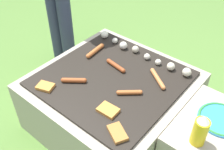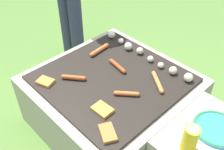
{
  "view_description": "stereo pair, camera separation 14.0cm",
  "coord_description": "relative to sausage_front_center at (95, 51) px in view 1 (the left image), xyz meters",
  "views": [
    {
      "loc": [
        0.82,
        -0.98,
        1.49
      ],
      "look_at": [
        0.0,
        0.0,
        0.44
      ],
      "focal_mm": 42.0,
      "sensor_mm": 36.0,
      "label": 1
    },
    {
      "loc": [
        0.92,
        -0.89,
        1.49
      ],
      "look_at": [
        0.0,
        0.0,
        0.44
      ],
      "focal_mm": 42.0,
      "sensor_mm": 36.0,
      "label": 2
    }
  ],
  "objects": [
    {
      "name": "grill",
      "position": [
        0.27,
        -0.14,
        -0.23
      ],
      "size": [
        0.93,
        0.93,
        0.42
      ],
      "color": "#A89E8C",
      "rests_on": "ground_plane"
    },
    {
      "name": "sausage_mid_left",
      "position": [
        0.22,
        -0.04,
        -0.0
      ],
      "size": [
        0.17,
        0.05,
        0.03
      ],
      "color": "#93421E",
      "rests_on": "grill"
    },
    {
      "name": "ground_plane",
      "position": [
        0.27,
        -0.14,
        -0.43
      ],
      "size": [
        14.0,
        14.0,
        0.0
      ],
      "primitive_type": "plane",
      "color": "#567F38"
    },
    {
      "name": "bread_slice_center",
      "position": [
        0.44,
        -0.37,
        -0.01
      ],
      "size": [
        0.11,
        0.09,
        0.02
      ],
      "color": "#D18438",
      "rests_on": "grill"
    },
    {
      "name": "sausage_front_right",
      "position": [
        0.51,
        0.02,
        -0.0
      ],
      "size": [
        0.17,
        0.13,
        0.03
      ],
      "color": "#C6753D",
      "rests_on": "grill"
    },
    {
      "name": "bread_slice_left",
      "position": [
        0.02,
        -0.47,
        -0.01
      ],
      "size": [
        0.12,
        0.1,
        0.02
      ],
      "color": "#D18438",
      "rests_on": "grill"
    },
    {
      "name": "sausage_back_right",
      "position": [
        0.45,
        -0.19,
        -0.0
      ],
      "size": [
        0.12,
        0.11,
        0.03
      ],
      "color": "#B7602D",
      "rests_on": "grill"
    },
    {
      "name": "plate_colorful",
      "position": [
        0.94,
        -0.04,
        -0.01
      ],
      "size": [
        0.24,
        0.24,
        0.02
      ],
      "color": "#338CCC",
      "rests_on": "side_ledge"
    },
    {
      "name": "mushroom_row",
      "position": [
        0.27,
        0.18,
        0.01
      ],
      "size": [
        0.76,
        0.08,
        0.06
      ],
      "color": "silver",
      "rests_on": "grill"
    },
    {
      "name": "side_ledge",
      "position": [
        0.94,
        -0.09,
        -0.22
      ],
      "size": [
        0.39,
        0.52,
        0.42
      ],
      "color": "#A89E8C",
      "rests_on": "ground_plane"
    },
    {
      "name": "condiment_bottle",
      "position": [
        0.91,
        -0.25,
        0.07
      ],
      "size": [
        0.07,
        0.07,
        0.19
      ],
      "color": "gold",
      "rests_on": "side_ledge"
    },
    {
      "name": "sausage_front_center",
      "position": [
        0.0,
        0.0,
        0.0
      ],
      "size": [
        0.05,
        0.19,
        0.03
      ],
      "color": "#B7602D",
      "rests_on": "grill"
    },
    {
      "name": "sausage_back_left",
      "position": [
        0.12,
        -0.32,
        -0.0
      ],
      "size": [
        0.13,
        0.11,
        0.03
      ],
      "color": "#A34C23",
      "rests_on": "grill"
    },
    {
      "name": "bread_slice_right",
      "position": [
        0.58,
        -0.46,
        -0.01
      ],
      "size": [
        0.14,
        0.12,
        0.02
      ],
      "color": "#B27033",
      "rests_on": "grill"
    }
  ]
}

